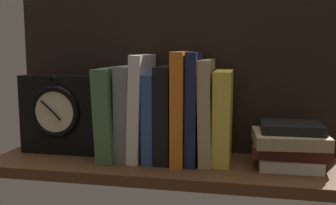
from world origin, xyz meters
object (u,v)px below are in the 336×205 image
object	(u,v)px
book_white_catcher	(142,107)
book_black_skeptic	(168,113)
framed_clock	(59,114)
book_tan_shortstories	(207,111)
book_stack_side	(290,145)
book_blue_modern	(154,116)
book_navy_bierce	(195,107)
book_gray_chess	(129,112)
book_orange_pandolfini	(182,106)
book_yellow_seinlanguage	(223,117)
book_green_romantic	(113,112)

from	to	relation	value
book_white_catcher	book_black_skeptic	distance (cm)	6.52
book_black_skeptic	framed_clock	xyz separation A→B (cm)	(-28.05, -0.31, -1.13)
book_black_skeptic	book_tan_shortstories	distance (cm)	9.44
book_stack_side	book_blue_modern	bearing A→B (deg)	179.32
book_navy_bierce	book_tan_shortstories	size ratio (longest dim) A/B	1.07
book_gray_chess	book_stack_side	bearing A→B (deg)	-0.57
book_orange_pandolfini	book_navy_bierce	xyz separation A→B (cm)	(2.95, 0.00, -0.06)
book_gray_chess	book_tan_shortstories	distance (cm)	19.16
framed_clock	book_stack_side	world-z (taller)	framed_clock
book_tan_shortstories	framed_clock	world-z (taller)	book_tan_shortstories
book_white_catcher	book_tan_shortstories	distance (cm)	15.81
book_gray_chess	book_black_skeptic	world-z (taller)	same
book_blue_modern	book_orange_pandolfini	world-z (taller)	book_orange_pandolfini
book_black_skeptic	book_tan_shortstories	xyz separation A→B (cm)	(9.41, 0.00, 0.78)
framed_clock	book_stack_side	distance (cm)	56.56
book_stack_side	book_tan_shortstories	bearing A→B (deg)	178.85
book_gray_chess	book_orange_pandolfini	xyz separation A→B (cm)	(13.25, 0.00, 1.73)
book_black_skeptic	book_navy_bierce	distance (cm)	6.68
book_navy_bierce	book_yellow_seinlanguage	size ratio (longest dim) A/B	1.20
book_yellow_seinlanguage	framed_clock	xyz separation A→B (cm)	(-41.14, -0.31, -0.67)
framed_clock	book_stack_side	xyz separation A→B (cm)	(56.32, -0.07, -5.19)
book_white_catcher	book_navy_bierce	distance (cm)	12.86
book_navy_bierce	book_white_catcher	bearing A→B (deg)	180.00
book_yellow_seinlanguage	framed_clock	world-z (taller)	book_yellow_seinlanguage
book_blue_modern	book_stack_side	bearing A→B (deg)	-0.68
book_blue_modern	book_orange_pandolfini	xyz separation A→B (cm)	(6.92, 0.00, 2.59)
book_white_catcher	book_tan_shortstories	xyz separation A→B (cm)	(15.80, 0.00, -0.54)
book_black_skeptic	book_orange_pandolfini	distance (cm)	3.91
framed_clock	book_green_romantic	bearing A→B (deg)	1.23
book_white_catcher	book_tan_shortstories	size ratio (longest dim) A/B	1.04
book_green_romantic	framed_clock	world-z (taller)	book_green_romantic
book_black_skeptic	book_orange_pandolfini	xyz separation A→B (cm)	(3.52, 0.00, 1.71)
book_green_romantic	book_black_skeptic	xyz separation A→B (cm)	(13.69, 0.00, 0.24)
book_orange_pandolfini	book_gray_chess	bearing A→B (deg)	180.00
book_white_catcher	book_black_skeptic	size ratio (longest dim) A/B	1.12
book_green_romantic	book_black_skeptic	bearing A→B (deg)	0.00
book_blue_modern	book_black_skeptic	distance (cm)	3.51
book_stack_side	book_black_skeptic	bearing A→B (deg)	179.23
book_white_catcher	book_blue_modern	size ratio (longest dim) A/B	1.21
book_white_catcher	book_orange_pandolfini	xyz separation A→B (cm)	(9.90, 0.00, 0.40)
book_yellow_seinlanguage	book_green_romantic	bearing A→B (deg)	-180.00
book_green_romantic	book_black_skeptic	world-z (taller)	book_black_skeptic
book_orange_pandolfini	book_stack_side	world-z (taller)	book_orange_pandolfini
book_black_skeptic	book_stack_side	size ratio (longest dim) A/B	1.30
book_gray_chess	book_orange_pandolfini	world-z (taller)	book_orange_pandolfini
book_orange_pandolfini	book_green_romantic	bearing A→B (deg)	180.00
book_orange_pandolfini	framed_clock	world-z (taller)	book_orange_pandolfini
book_gray_chess	book_white_catcher	bearing A→B (deg)	0.00
book_orange_pandolfini	book_navy_bierce	size ratio (longest dim) A/B	1.00
book_gray_chess	book_tan_shortstories	world-z (taller)	book_tan_shortstories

